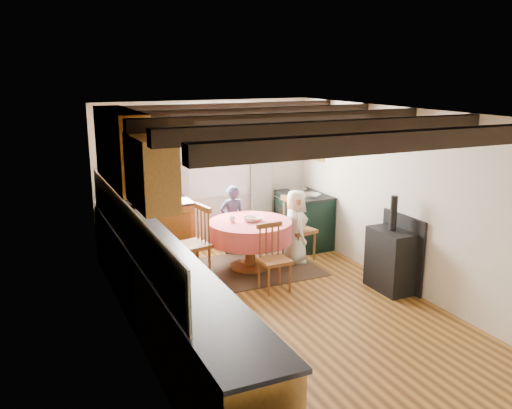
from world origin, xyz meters
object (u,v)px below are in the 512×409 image
chair_right (299,228)px  cup (232,219)px  chair_left (192,242)px  dining_table (250,245)px  cast_iron_stove (392,244)px  child_far (232,219)px  aga_range (304,219)px  child_right (296,227)px  chair_near (275,258)px

chair_right → cup: 1.14m
chair_left → dining_table: bearing=77.3°
cast_iron_stove → child_far: (-1.34, 2.27, -0.09)m
chair_left → aga_range: 2.22m
child_right → dining_table: bearing=100.9°
chair_right → child_far: 1.08m
chair_near → aga_range: 1.99m
child_far → cup: (-0.29, -0.73, 0.22)m
child_far → cup: 0.82m
chair_near → chair_right: (0.88, 0.94, 0.06)m
cup → cast_iron_stove: bearing=-43.5°
chair_left → cup: chair_left is taller
child_far → chair_left: bearing=42.3°
chair_right → child_right: size_ratio=0.90×
dining_table → chair_near: 0.86m
cast_iron_stove → aga_range: bearing=92.9°
aga_range → cast_iron_stove: size_ratio=0.76×
dining_table → cast_iron_stove: 2.04m
chair_right → chair_near: bearing=125.7°
chair_near → chair_right: chair_right is taller
dining_table → aga_range: aga_range is taller
chair_near → child_right: bearing=46.2°
aga_range → child_right: child_right is taller
chair_right → dining_table: bearing=84.5°
chair_left → aga_range: size_ratio=1.05×
aga_range → child_far: size_ratio=0.88×
chair_near → aga_range: (1.30, 1.51, 0.00)m
child_far → chair_near: bearing=90.4°
aga_range → child_far: child_far is taller
chair_left → child_far: child_far is taller
chair_near → child_right: child_right is taller
chair_near → cast_iron_stove: 1.55m
chair_near → child_right: size_ratio=0.80×
aga_range → child_right: bearing=-127.9°
child_far → child_right: 1.07m
chair_near → dining_table: bearing=87.0°
cast_iron_stove → cup: (-1.63, 1.54, 0.13)m
chair_left → cup: bearing=82.2°
dining_table → cast_iron_stove: (1.38, -1.48, 0.28)m
child_right → cup: (-0.99, 0.08, 0.21)m
aga_range → cast_iron_stove: bearing=-87.1°
chair_left → child_right: bearing=78.2°
chair_left → cup: (0.62, 0.02, 0.26)m
cast_iron_stove → chair_left: bearing=145.8°
chair_right → cast_iron_stove: cast_iron_stove is taller
chair_near → child_far: bearing=86.4°
cast_iron_stove → child_right: (-0.63, 1.46, -0.08)m
chair_near → cup: 1.00m
aga_range → child_right: 0.86m
cast_iron_stove → child_right: bearing=113.4°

